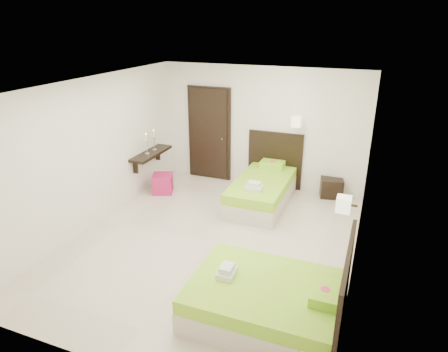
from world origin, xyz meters
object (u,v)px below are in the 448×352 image
(nightstand, at_px, (331,187))
(ottoman, at_px, (163,183))
(bed_single, at_px, (263,188))
(bed_double, at_px, (271,300))

(nightstand, height_order, ottoman, ottoman)
(bed_single, bearing_deg, bed_double, -72.09)
(bed_single, height_order, ottoman, bed_single)
(nightstand, distance_m, ottoman, 3.57)
(nightstand, relative_size, ottoman, 1.11)
(bed_single, xyz_separation_m, nightstand, (1.26, 0.80, -0.10))
(bed_single, distance_m, ottoman, 2.16)
(bed_single, distance_m, nightstand, 1.49)
(bed_double, distance_m, nightstand, 4.04)
(bed_double, xyz_separation_m, ottoman, (-3.18, 2.92, -0.07))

